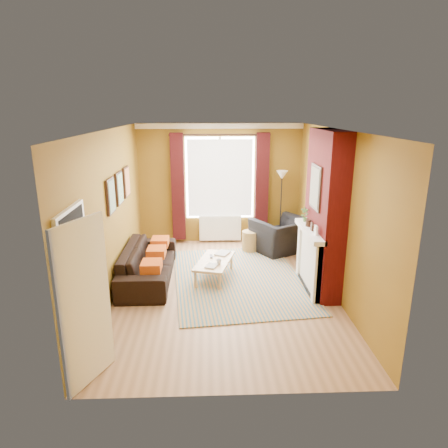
{
  "coord_description": "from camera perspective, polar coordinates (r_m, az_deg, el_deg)",
  "views": [
    {
      "loc": [
        -0.26,
        -6.54,
        3.14
      ],
      "look_at": [
        0.0,
        0.25,
        1.15
      ],
      "focal_mm": 32.0,
      "sensor_mm": 36.0,
      "label": 1
    }
  ],
  "objects": [
    {
      "name": "room_walls",
      "position": [
        7.1,
        5.05,
        1.9
      ],
      "size": [
        3.82,
        5.54,
        2.83
      ],
      "color": "brown",
      "rests_on": "ground"
    },
    {
      "name": "striped_rug",
      "position": [
        7.68,
        2.1,
        -7.77
      ],
      "size": [
        2.72,
        3.53,
        0.02
      ],
      "rotation": [
        0.0,
        0.0,
        0.11
      ],
      "color": "#2E627F",
      "rests_on": "ground"
    },
    {
      "name": "armchair",
      "position": [
        9.07,
        8.19,
        -1.61
      ],
      "size": [
        1.51,
        1.46,
        0.75
      ],
      "primitive_type": "imported",
      "rotation": [
        0.0,
        0.0,
        3.68
      ],
      "color": "black",
      "rests_on": "ground"
    },
    {
      "name": "wicker_stool",
      "position": [
        9.06,
        3.76,
        -2.45
      ],
      "size": [
        0.48,
        0.48,
        0.46
      ],
      "rotation": [
        0.0,
        0.0,
        -0.4
      ],
      "color": "olive",
      "rests_on": "ground"
    },
    {
      "name": "tv_remote",
      "position": [
        7.71,
        -1.82,
        -4.64
      ],
      "size": [
        0.06,
        0.17,
        0.02
      ],
      "rotation": [
        0.0,
        0.0,
        0.05
      ],
      "color": "#27272A",
      "rests_on": "coffee_table"
    },
    {
      "name": "book_b",
      "position": [
        7.92,
        -0.95,
        -4.05
      ],
      "size": [
        0.35,
        0.39,
        0.02
      ],
      "primitive_type": "imported",
      "rotation": [
        0.0,
        0.0,
        -0.47
      ],
      "color": "#999999",
      "rests_on": "coffee_table"
    },
    {
      "name": "book_a",
      "position": [
        7.29,
        -2.5,
        -5.89
      ],
      "size": [
        0.27,
        0.31,
        0.02
      ],
      "primitive_type": "imported",
      "rotation": [
        0.0,
        0.0,
        -0.37
      ],
      "color": "#999999",
      "rests_on": "coffee_table"
    },
    {
      "name": "floor_lamp",
      "position": [
        9.26,
        8.22,
        5.27
      ],
      "size": [
        0.32,
        0.32,
        1.76
      ],
      "rotation": [
        0.0,
        0.0,
        -0.3
      ],
      "color": "black",
      "rests_on": "ground"
    },
    {
      "name": "mug",
      "position": [
        7.35,
        -0.74,
        -5.4
      ],
      "size": [
        0.1,
        0.1,
        0.09
      ],
      "primitive_type": "imported",
      "rotation": [
        0.0,
        0.0,
        0.0
      ],
      "color": "#999999",
      "rests_on": "coffee_table"
    },
    {
      "name": "coffee_table",
      "position": [
        7.57,
        -1.38,
        -5.46
      ],
      "size": [
        0.83,
        1.23,
        0.37
      ],
      "rotation": [
        0.0,
        0.0,
        -0.26
      ],
      "color": "tan",
      "rests_on": "ground"
    },
    {
      "name": "sofa",
      "position": [
        7.68,
        -10.77,
        -5.48
      ],
      "size": [
        0.88,
        2.23,
        0.65
      ],
      "primitive_type": "imported",
      "rotation": [
        0.0,
        0.0,
        1.58
      ],
      "color": "black",
      "rests_on": "ground"
    },
    {
      "name": "ground",
      "position": [
        7.26,
        0.08,
        -9.3
      ],
      "size": [
        5.5,
        5.5,
        0.0
      ],
      "primitive_type": "plane",
      "color": "#8A613E",
      "rests_on": "ground"
    }
  ]
}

